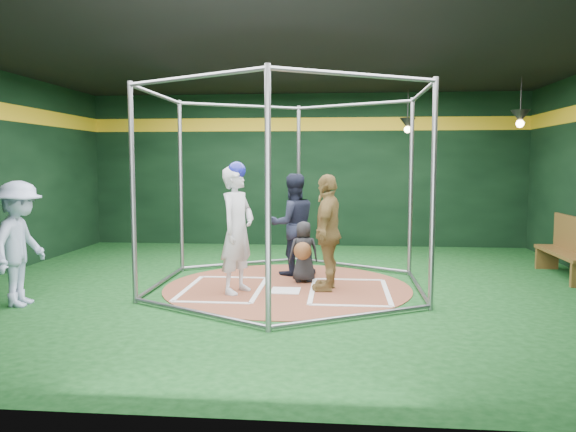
# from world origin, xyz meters

# --- Properties ---
(room_shell) EXTENTS (10.10, 9.10, 3.53)m
(room_shell) POSITION_xyz_m (0.00, 0.01, 1.75)
(room_shell) COLOR #0C3511
(room_shell) RESTS_ON ground
(clay_disc) EXTENTS (3.80, 3.80, 0.01)m
(clay_disc) POSITION_xyz_m (0.00, 0.00, 0.01)
(clay_disc) COLOR brown
(clay_disc) RESTS_ON ground
(home_plate) EXTENTS (0.43, 0.43, 0.01)m
(home_plate) POSITION_xyz_m (0.00, -0.30, 0.02)
(home_plate) COLOR white
(home_plate) RESTS_ON clay_disc
(batter_box_left) EXTENTS (1.17, 1.77, 0.01)m
(batter_box_left) POSITION_xyz_m (-0.95, -0.25, 0.02)
(batter_box_left) COLOR white
(batter_box_left) RESTS_ON clay_disc
(batter_box_right) EXTENTS (1.17, 1.77, 0.01)m
(batter_box_right) POSITION_xyz_m (0.95, -0.25, 0.02)
(batter_box_right) COLOR white
(batter_box_right) RESTS_ON clay_disc
(batting_cage) EXTENTS (4.05, 4.67, 3.00)m
(batting_cage) POSITION_xyz_m (-0.00, -0.00, 1.50)
(batting_cage) COLOR gray
(batting_cage) RESTS_ON ground
(pendant_lamp_near) EXTENTS (0.34, 0.34, 0.90)m
(pendant_lamp_near) POSITION_xyz_m (2.20, 3.60, 2.74)
(pendant_lamp_near) COLOR black
(pendant_lamp_near) RESTS_ON room_shell
(pendant_lamp_far) EXTENTS (0.34, 0.34, 0.90)m
(pendant_lamp_far) POSITION_xyz_m (4.00, 2.00, 2.74)
(pendant_lamp_far) COLOR black
(pendant_lamp_far) RESTS_ON room_shell
(batter_figure) EXTENTS (0.67, 0.79, 1.93)m
(batter_figure) POSITION_xyz_m (-0.70, -0.45, 0.97)
(batter_figure) COLOR silver
(batter_figure) RESTS_ON clay_disc
(visitor_leopard) EXTENTS (0.57, 1.07, 1.74)m
(visitor_leopard) POSITION_xyz_m (0.62, -0.14, 0.88)
(visitor_leopard) COLOR #A88848
(visitor_leopard) RESTS_ON clay_disc
(catcher_figure) EXTENTS (0.55, 0.60, 0.98)m
(catcher_figure) POSITION_xyz_m (0.23, 0.35, 0.51)
(catcher_figure) COLOR black
(catcher_figure) RESTS_ON clay_disc
(umpire) EXTENTS (1.03, 0.93, 1.73)m
(umpire) POSITION_xyz_m (-0.00, 0.98, 0.88)
(umpire) COLOR black
(umpire) RESTS_ON clay_disc
(bystander_blue) EXTENTS (0.67, 1.11, 1.68)m
(bystander_blue) POSITION_xyz_m (-3.47, -1.42, 0.84)
(bystander_blue) COLOR #A6B6DC
(bystander_blue) RESTS_ON ground
(dugout_bench) EXTENTS (0.41, 1.75, 1.02)m
(dugout_bench) POSITION_xyz_m (4.63, 1.18, 0.52)
(dugout_bench) COLOR brown
(dugout_bench) RESTS_ON ground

